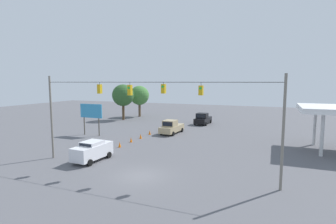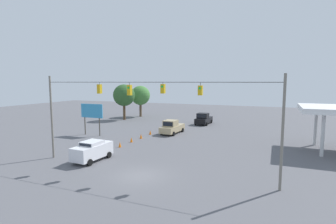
{
  "view_description": "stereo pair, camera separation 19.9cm",
  "coord_description": "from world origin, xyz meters",
  "px_view_note": "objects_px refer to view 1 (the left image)",
  "views": [
    {
      "loc": [
        -10.13,
        18.8,
        7.84
      ],
      "look_at": [
        0.44,
        -7.28,
        4.61
      ],
      "focal_mm": 28.0,
      "sensor_mm": 36.0,
      "label": 1
    },
    {
      "loc": [
        -10.32,
        18.73,
        7.84
      ],
      "look_at": [
        0.44,
        -7.28,
        4.61
      ],
      "focal_mm": 28.0,
      "sensor_mm": 36.0,
      "label": 2
    }
  ],
  "objects_px": {
    "sedan_white_parked_shoulder": "(92,151)",
    "tree_horizon_left": "(139,96)",
    "traffic_cone_second": "(120,145)",
    "traffic_cone_fourth": "(141,136)",
    "traffic_cone_fifth": "(150,132)",
    "tree_horizon_right": "(123,95)",
    "pickup_truck_black_withflow_deep": "(203,119)",
    "roadside_billboard": "(91,113)",
    "traffic_cone_nearest": "(105,150)",
    "traffic_cone_third": "(131,140)",
    "pickup_truck_tan_withflow_far": "(171,127)",
    "overhead_signal_span": "(146,111)"
  },
  "relations": [
    {
      "from": "sedan_white_parked_shoulder",
      "to": "traffic_cone_fifth",
      "type": "relative_size",
      "value": 6.88
    },
    {
      "from": "overhead_signal_span",
      "to": "sedan_white_parked_shoulder",
      "type": "bearing_deg",
      "value": -6.64
    },
    {
      "from": "sedan_white_parked_shoulder",
      "to": "tree_horizon_left",
      "type": "relative_size",
      "value": 0.64
    },
    {
      "from": "pickup_truck_black_withflow_deep",
      "to": "traffic_cone_second",
      "type": "distance_m",
      "value": 21.37
    },
    {
      "from": "roadside_billboard",
      "to": "sedan_white_parked_shoulder",
      "type": "bearing_deg",
      "value": 128.51
    },
    {
      "from": "sedan_white_parked_shoulder",
      "to": "tree_horizon_left",
      "type": "bearing_deg",
      "value": -69.82
    },
    {
      "from": "pickup_truck_tan_withflow_far",
      "to": "tree_horizon_right",
      "type": "relative_size",
      "value": 0.73
    },
    {
      "from": "traffic_cone_second",
      "to": "traffic_cone_fifth",
      "type": "xyz_separation_m",
      "value": [
        0.03,
        -8.29,
        0.0
      ]
    },
    {
      "from": "tree_horizon_left",
      "to": "traffic_cone_nearest",
      "type": "bearing_deg",
      "value": 111.17
    },
    {
      "from": "overhead_signal_span",
      "to": "roadside_billboard",
      "type": "bearing_deg",
      "value": -37.1
    },
    {
      "from": "traffic_cone_second",
      "to": "traffic_cone_fourth",
      "type": "relative_size",
      "value": 1.0
    },
    {
      "from": "traffic_cone_fifth",
      "to": "tree_horizon_right",
      "type": "xyz_separation_m",
      "value": [
        11.85,
        -11.84,
        4.75
      ]
    },
    {
      "from": "pickup_truck_tan_withflow_far",
      "to": "overhead_signal_span",
      "type": "bearing_deg",
      "value": 103.89
    },
    {
      "from": "sedan_white_parked_shoulder",
      "to": "traffic_cone_fourth",
      "type": "distance_m",
      "value": 10.99
    },
    {
      "from": "traffic_cone_fourth",
      "to": "pickup_truck_black_withflow_deep",
      "type": "bearing_deg",
      "value": -107.43
    },
    {
      "from": "traffic_cone_nearest",
      "to": "tree_horizon_left",
      "type": "xyz_separation_m",
      "value": [
        11.14,
        -28.78,
        4.46
      ]
    },
    {
      "from": "pickup_truck_black_withflow_deep",
      "to": "pickup_truck_tan_withflow_far",
      "type": "bearing_deg",
      "value": 78.31
    },
    {
      "from": "sedan_white_parked_shoulder",
      "to": "roadside_billboard",
      "type": "height_order",
      "value": "roadside_billboard"
    },
    {
      "from": "traffic_cone_nearest",
      "to": "traffic_cone_second",
      "type": "relative_size",
      "value": 1.0
    },
    {
      "from": "tree_horizon_right",
      "to": "tree_horizon_left",
      "type": "bearing_deg",
      "value": -96.71
    },
    {
      "from": "traffic_cone_fourth",
      "to": "tree_horizon_right",
      "type": "distance_m",
      "value": 19.58
    },
    {
      "from": "traffic_cone_third",
      "to": "tree_horizon_right",
      "type": "height_order",
      "value": "tree_horizon_right"
    },
    {
      "from": "overhead_signal_span",
      "to": "traffic_cone_fifth",
      "type": "bearing_deg",
      "value": -65.0
    },
    {
      "from": "traffic_cone_fourth",
      "to": "sedan_white_parked_shoulder",
      "type": "bearing_deg",
      "value": 92.09
    },
    {
      "from": "pickup_truck_black_withflow_deep",
      "to": "traffic_cone_second",
      "type": "relative_size",
      "value": 7.94
    },
    {
      "from": "overhead_signal_span",
      "to": "traffic_cone_fourth",
      "type": "relative_size",
      "value": 33.4
    },
    {
      "from": "pickup_truck_tan_withflow_far",
      "to": "tree_horizon_left",
      "type": "relative_size",
      "value": 0.77
    },
    {
      "from": "traffic_cone_fourth",
      "to": "traffic_cone_nearest",
      "type": "bearing_deg",
      "value": 89.5
    },
    {
      "from": "roadside_billboard",
      "to": "tree_horizon_left",
      "type": "xyz_separation_m",
      "value": [
        3.44,
        -21.33,
        1.46
      ]
    },
    {
      "from": "tree_horizon_right",
      "to": "traffic_cone_second",
      "type": "bearing_deg",
      "value": 120.55
    },
    {
      "from": "sedan_white_parked_shoulder",
      "to": "tree_horizon_right",
      "type": "xyz_separation_m",
      "value": [
        12.3,
        -25.77,
        4.05
      ]
    },
    {
      "from": "traffic_cone_fifth",
      "to": "tree_horizon_left",
      "type": "xyz_separation_m",
      "value": [
        11.16,
        -17.67,
        4.46
      ]
    },
    {
      "from": "roadside_billboard",
      "to": "tree_horizon_right",
      "type": "relative_size",
      "value": 0.63
    },
    {
      "from": "pickup_truck_tan_withflow_far",
      "to": "roadside_billboard",
      "type": "height_order",
      "value": "roadside_billboard"
    },
    {
      "from": "overhead_signal_span",
      "to": "roadside_billboard",
      "type": "height_order",
      "value": "overhead_signal_span"
    },
    {
      "from": "sedan_white_parked_shoulder",
      "to": "traffic_cone_second",
      "type": "relative_size",
      "value": 6.88
    },
    {
      "from": "sedan_white_parked_shoulder",
      "to": "tree_horizon_left",
      "type": "height_order",
      "value": "tree_horizon_left"
    },
    {
      "from": "sedan_white_parked_shoulder",
      "to": "tree_horizon_right",
      "type": "relative_size",
      "value": 0.61
    },
    {
      "from": "overhead_signal_span",
      "to": "traffic_cone_third",
      "type": "relative_size",
      "value": 33.4
    },
    {
      "from": "pickup_truck_tan_withflow_far",
      "to": "sedan_white_parked_shoulder",
      "type": "height_order",
      "value": "pickup_truck_tan_withflow_far"
    },
    {
      "from": "sedan_white_parked_shoulder",
      "to": "traffic_cone_third",
      "type": "height_order",
      "value": "sedan_white_parked_shoulder"
    },
    {
      "from": "pickup_truck_black_withflow_deep",
      "to": "pickup_truck_tan_withflow_far",
      "type": "relative_size",
      "value": 0.97
    },
    {
      "from": "tree_horizon_right",
      "to": "sedan_white_parked_shoulder",
      "type": "bearing_deg",
      "value": 115.51
    },
    {
      "from": "traffic_cone_second",
      "to": "overhead_signal_span",
      "type": "bearing_deg",
      "value": 136.86
    },
    {
      "from": "traffic_cone_second",
      "to": "traffic_cone_fifth",
      "type": "distance_m",
      "value": 8.29
    },
    {
      "from": "pickup_truck_tan_withflow_far",
      "to": "tree_horizon_left",
      "type": "xyz_separation_m",
      "value": [
        13.89,
        -15.69,
        3.82
      ]
    },
    {
      "from": "traffic_cone_third",
      "to": "pickup_truck_tan_withflow_far",
      "type": "bearing_deg",
      "value": -110.48
    },
    {
      "from": "traffic_cone_third",
      "to": "tree_horizon_right",
      "type": "bearing_deg",
      "value": -55.64
    },
    {
      "from": "traffic_cone_second",
      "to": "traffic_cone_fourth",
      "type": "xyz_separation_m",
      "value": [
        -0.02,
        -5.32,
        0.0
      ]
    },
    {
      "from": "roadside_billboard",
      "to": "pickup_truck_black_withflow_deep",
      "type": "bearing_deg",
      "value": -128.0
    }
  ]
}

